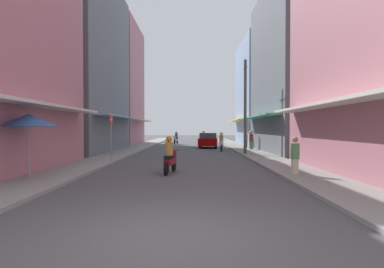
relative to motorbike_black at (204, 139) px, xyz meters
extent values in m
plane|color=#4C4C4F|center=(-1.62, -8.36, -0.70)|extent=(114.52, 114.52, 0.00)
cube|color=gray|center=(-6.50, -8.36, -0.64)|extent=(2.17, 60.06, 0.12)
cube|color=gray|center=(3.26, -8.36, -0.64)|extent=(2.17, 60.06, 0.12)
cube|color=silver|center=(-7.08, -24.64, 2.10)|extent=(1.10, 12.15, 0.12)
cube|color=slate|center=(-10.58, -11.08, 6.24)|extent=(6.00, 11.78, 13.89)
cube|color=#8CA5CC|center=(-7.08, -11.08, 2.10)|extent=(1.10, 10.61, 0.12)
cube|color=#B7727F|center=(-10.58, -0.19, 6.17)|extent=(6.00, 9.10, 13.76)
cube|color=silver|center=(-7.08, -0.19, 2.10)|extent=(1.10, 8.19, 0.12)
cube|color=silver|center=(3.84, -24.78, 2.10)|extent=(1.10, 11.89, 0.12)
cube|color=slate|center=(7.34, -11.68, 5.73)|extent=(6.00, 11.12, 12.87)
cube|color=#4CB28C|center=(3.84, -11.68, 2.10)|extent=(1.10, 10.01, 0.12)
cube|color=#8CA5CC|center=(7.34, -0.25, 5.20)|extent=(6.00, 10.06, 11.81)
cube|color=#EFD159|center=(3.84, -0.25, 2.10)|extent=(1.10, 9.05, 0.12)
cylinder|color=black|center=(-0.04, -0.65, -0.42)|extent=(0.12, 0.56, 0.56)
cylinder|color=black|center=(0.04, 0.60, -0.42)|extent=(0.12, 0.56, 0.56)
cube|color=black|center=(0.00, 0.02, -0.20)|extent=(0.34, 1.02, 0.24)
cube|color=black|center=(0.01, 0.22, 0.00)|extent=(0.32, 0.58, 0.14)
cylinder|color=black|center=(-0.03, -0.53, 0.00)|extent=(0.28, 0.28, 0.45)
cylinder|color=black|center=(-0.03, -0.53, 0.25)|extent=(0.55, 0.06, 0.03)
cylinder|color=#598C59|center=(0.01, 0.17, 0.35)|extent=(0.34, 0.34, 0.55)
sphere|color=maroon|center=(0.01, 0.17, 0.75)|extent=(0.26, 0.26, 0.26)
cylinder|color=black|center=(1.10, -11.07, -0.42)|extent=(0.11, 0.56, 0.56)
cylinder|color=black|center=(1.17, -9.82, -0.42)|extent=(0.11, 0.56, 0.56)
cube|color=silver|center=(1.14, -10.39, -0.20)|extent=(0.33, 1.01, 0.24)
cube|color=black|center=(1.15, -10.19, 0.00)|extent=(0.31, 0.57, 0.14)
cylinder|color=silver|center=(1.11, -10.94, 0.00)|extent=(0.28, 0.28, 0.45)
cylinder|color=black|center=(1.11, -10.94, 0.25)|extent=(0.55, 0.06, 0.03)
cylinder|color=#BF8C3F|center=(1.15, -10.24, 0.35)|extent=(0.34, 0.34, 0.55)
sphere|color=#B2B2B7|center=(1.15, -10.24, 0.75)|extent=(0.26, 0.26, 0.26)
cylinder|color=black|center=(-3.37, -0.08, -0.42)|extent=(0.18, 0.57, 0.56)
cylinder|color=black|center=(-3.14, 1.15, -0.42)|extent=(0.18, 0.57, 0.56)
cube|color=#B2B2B7|center=(-3.24, 0.58, -0.20)|extent=(0.46, 1.03, 0.24)
cube|color=black|center=(-3.21, 0.78, 0.00)|extent=(0.38, 0.60, 0.14)
cylinder|color=#B2B2B7|center=(-3.35, 0.04, 0.00)|extent=(0.28, 0.28, 0.45)
cylinder|color=black|center=(-3.35, 0.04, 0.25)|extent=(0.55, 0.13, 0.03)
cylinder|color=#334C8C|center=(-3.21, 0.73, 0.35)|extent=(0.34, 0.34, 0.55)
sphere|color=silver|center=(-3.21, 0.73, 0.75)|extent=(0.26, 0.26, 0.26)
cylinder|color=black|center=(-2.03, -22.31, -0.42)|extent=(0.18, 0.57, 0.56)
cylinder|color=black|center=(-2.25, -23.54, -0.42)|extent=(0.18, 0.57, 0.56)
cube|color=maroon|center=(-2.15, -22.97, -0.20)|extent=(0.46, 1.03, 0.24)
cube|color=black|center=(-2.19, -23.17, 0.00)|extent=(0.38, 0.60, 0.14)
cylinder|color=maroon|center=(-2.05, -22.43, 0.00)|extent=(0.28, 0.28, 0.45)
cylinder|color=black|center=(-2.05, -22.43, 0.25)|extent=(0.55, 0.13, 0.03)
cylinder|color=#BF8C3F|center=(-2.18, -23.12, 0.35)|extent=(0.34, 0.34, 0.55)
sphere|color=orange|center=(-2.18, -23.12, 0.75)|extent=(0.26, 0.26, 0.26)
cube|color=#8C0000|center=(0.29, -5.73, -0.10)|extent=(2.15, 4.25, 0.70)
cube|color=#333D47|center=(0.28, -5.88, 0.45)|extent=(1.80, 2.25, 0.60)
cylinder|color=black|center=(-0.33, -4.41, -0.38)|extent=(0.24, 0.65, 0.64)
cylinder|color=black|center=(1.16, -4.55, -0.38)|extent=(0.24, 0.65, 0.64)
cylinder|color=black|center=(-0.57, -6.90, -0.38)|extent=(0.24, 0.65, 0.64)
cylinder|color=black|center=(0.92, -7.04, -0.38)|extent=(0.24, 0.65, 0.64)
cylinder|color=#99333F|center=(3.76, -6.86, -0.33)|extent=(0.28, 0.28, 0.74)
cylinder|color=#BF8C3F|center=(3.76, -6.86, 0.35)|extent=(0.34, 0.34, 0.63)
sphere|color=tan|center=(3.76, -6.86, 0.80)|extent=(0.22, 0.22, 0.22)
cylinder|color=#598C59|center=(3.76, -9.50, -0.32)|extent=(0.28, 0.28, 0.77)
cylinder|color=#99333F|center=(3.76, -9.50, 0.39)|extent=(0.34, 0.34, 0.65)
sphere|color=#9E7256|center=(3.76, -9.50, 0.86)|extent=(0.22, 0.22, 0.22)
cone|color=#D1B77A|center=(3.76, -9.50, 0.96)|extent=(0.44, 0.44, 0.16)
cylinder|color=beige|center=(2.76, -23.92, -0.35)|extent=(0.28, 0.28, 0.71)
cylinder|color=#598C59|center=(2.76, -23.92, 0.31)|extent=(0.34, 0.34, 0.60)
sphere|color=#9E7256|center=(2.76, -23.92, 0.75)|extent=(0.22, 0.22, 0.22)
cylinder|color=#99999E|center=(-6.98, -24.97, 0.41)|extent=(0.05, 0.05, 2.23)
cone|color=#335999|center=(-6.98, -24.97, 1.48)|extent=(1.93, 1.93, 0.45)
cylinder|color=#4C4C4F|center=(2.43, -14.38, 2.62)|extent=(0.20, 0.20, 6.65)
cylinder|color=#3F382D|center=(2.43, -14.38, 5.35)|extent=(0.08, 1.20, 0.08)
cylinder|color=gray|center=(-5.57, -19.39, 0.60)|extent=(0.07, 0.07, 2.60)
cylinder|color=red|center=(-5.57, -19.39, 1.65)|extent=(0.02, 0.60, 0.60)
cube|color=white|center=(-5.57, -19.39, 1.65)|extent=(0.03, 0.40, 0.10)
camera|label=1|loc=(-1.16, -35.81, 1.19)|focal=28.82mm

